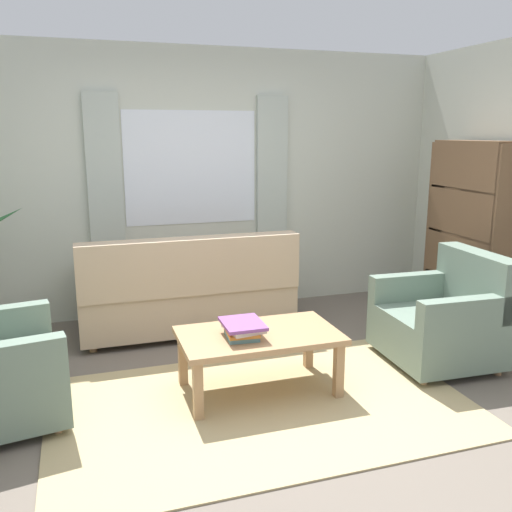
# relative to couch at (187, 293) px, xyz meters

# --- Properties ---
(ground_plane) EXTENTS (6.24, 6.24, 0.00)m
(ground_plane) POSITION_rel_couch_xyz_m (0.19, -1.57, -0.37)
(ground_plane) COLOR #6B6056
(wall_back) EXTENTS (5.32, 0.12, 2.60)m
(wall_back) POSITION_rel_couch_xyz_m (0.19, 0.69, 0.93)
(wall_back) COLOR beige
(wall_back) RESTS_ON ground_plane
(window_with_curtains) EXTENTS (1.98, 0.07, 1.40)m
(window_with_curtains) POSITION_rel_couch_xyz_m (0.19, 0.61, 1.08)
(window_with_curtains) COLOR white
(area_rug) EXTENTS (2.76, 1.70, 0.01)m
(area_rug) POSITION_rel_couch_xyz_m (0.19, -1.57, -0.36)
(area_rug) COLOR tan
(area_rug) RESTS_ON ground_plane
(couch) EXTENTS (1.90, 0.82, 0.92)m
(couch) POSITION_rel_couch_xyz_m (0.00, 0.00, 0.00)
(couch) COLOR tan
(couch) RESTS_ON ground_plane
(armchair_right) EXTENTS (0.85, 0.87, 0.88)m
(armchair_right) POSITION_rel_couch_xyz_m (1.81, -1.30, -0.01)
(armchair_right) COLOR slate
(armchair_right) RESTS_ON ground_plane
(coffee_table) EXTENTS (1.10, 0.64, 0.44)m
(coffee_table) POSITION_rel_couch_xyz_m (0.24, -1.35, 0.01)
(coffee_table) COLOR #A87F56
(coffee_table) RESTS_ON ground_plane
(book_stack_on_table) EXTENTS (0.27, 0.33, 0.11)m
(book_stack_on_table) POSITION_rel_couch_xyz_m (0.11, -1.39, 0.13)
(book_stack_on_table) COLOR #5B8E93
(book_stack_on_table) RESTS_ON coffee_table
(bookshelf) EXTENTS (0.30, 0.94, 1.72)m
(bookshelf) POSITION_rel_couch_xyz_m (2.54, -0.58, 0.53)
(bookshelf) COLOR brown
(bookshelf) RESTS_ON ground_plane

